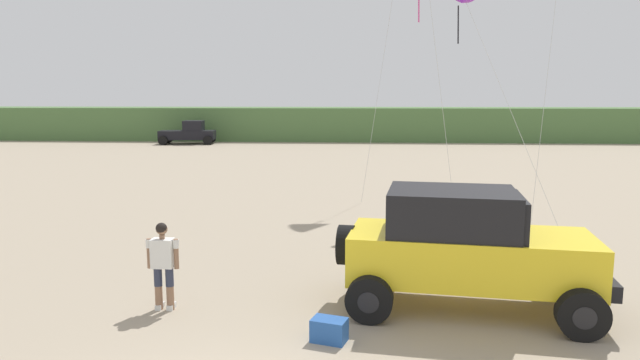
{
  "coord_description": "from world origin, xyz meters",
  "views": [
    {
      "loc": [
        1.53,
        -6.18,
        3.94
      ],
      "look_at": [
        0.83,
        4.83,
        2.31
      ],
      "focal_mm": 31.35,
      "sensor_mm": 36.0,
      "label": 1
    }
  ],
  "objects_px": {
    "jeep": "(466,246)",
    "distant_pickup": "(189,133)",
    "cooler_box": "(329,330)",
    "person_watching": "(163,261)"
  },
  "relations": [
    {
      "from": "person_watching",
      "to": "cooler_box",
      "type": "distance_m",
      "value": 3.44
    },
    {
      "from": "person_watching",
      "to": "cooler_box",
      "type": "height_order",
      "value": "person_watching"
    },
    {
      "from": "person_watching",
      "to": "distant_pickup",
      "type": "distance_m",
      "value": 38.4
    },
    {
      "from": "jeep",
      "to": "distant_pickup",
      "type": "relative_size",
      "value": 1.04
    },
    {
      "from": "distant_pickup",
      "to": "cooler_box",
      "type": "bearing_deg",
      "value": -70.11
    },
    {
      "from": "distant_pickup",
      "to": "jeep",
      "type": "bearing_deg",
      "value": -66.0
    },
    {
      "from": "jeep",
      "to": "distant_pickup",
      "type": "xyz_separation_m",
      "value": [
        -16.24,
        36.47,
        -0.26
      ]
    },
    {
      "from": "jeep",
      "to": "cooler_box",
      "type": "relative_size",
      "value": 8.89
    },
    {
      "from": "cooler_box",
      "to": "distant_pickup",
      "type": "relative_size",
      "value": 0.12
    },
    {
      "from": "person_watching",
      "to": "distant_pickup",
      "type": "bearing_deg",
      "value": 106.07
    }
  ]
}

